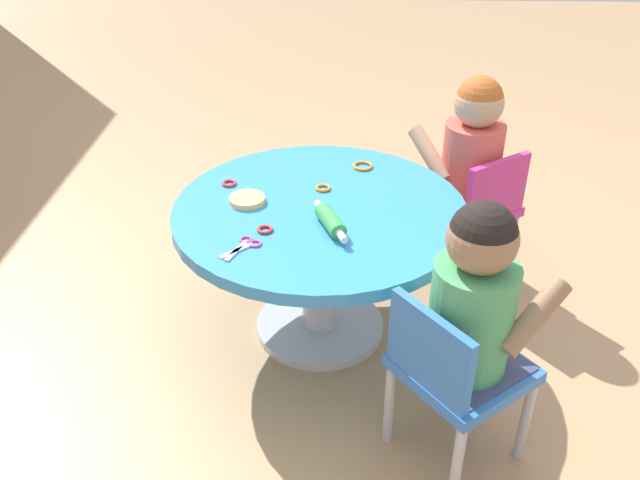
{
  "coord_description": "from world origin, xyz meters",
  "views": [
    {
      "loc": [
        -1.84,
        -0.07,
        1.52
      ],
      "look_at": [
        0.0,
        0.0,
        0.37
      ],
      "focal_mm": 38.0,
      "sensor_mm": 36.0,
      "label": 1
    }
  ],
  "objects": [
    {
      "name": "child_chair_right",
      "position": [
        0.34,
        -0.55,
        0.31
      ],
      "size": [
        0.42,
        0.42,
        0.54
      ],
      "color": "#B7B7BC",
      "rests_on": "ground"
    },
    {
      "name": "cookie_cutter_0",
      "position": [
        0.14,
        0.31,
        0.49
      ],
      "size": [
        0.05,
        0.05,
        0.01
      ],
      "primitive_type": "torus",
      "color": "red",
      "rests_on": "craft_table"
    },
    {
      "name": "seated_child_right",
      "position": [
        0.37,
        -0.52,
        0.53
      ],
      "size": [
        0.44,
        0.42,
        0.51
      ],
      "color": "#3F4772",
      "rests_on": "ground"
    },
    {
      "name": "cookie_cutter_3",
      "position": [
        -0.15,
        0.16,
        0.49
      ],
      "size": [
        0.05,
        0.05,
        0.01
      ],
      "primitive_type": "torus",
      "color": "red",
      "rests_on": "craft_table"
    },
    {
      "name": "child_chair_left",
      "position": [
        -0.53,
        -0.37,
        0.31
      ],
      "size": [
        0.42,
        0.42,
        0.54
      ],
      "color": "#B7B7BC",
      "rests_on": "ground"
    },
    {
      "name": "craft_table",
      "position": [
        0.0,
        0.0,
        0.38
      ],
      "size": [
        0.92,
        0.92,
        0.49
      ],
      "color": "silver",
      "rests_on": "ground"
    },
    {
      "name": "cookie_cutter_2",
      "position": [
        0.29,
        -0.14,
        0.49
      ],
      "size": [
        0.07,
        0.07,
        0.01
      ],
      "primitive_type": "torus",
      "color": "orange",
      "rests_on": "craft_table"
    },
    {
      "name": "playdough_blob_0",
      "position": [
        0.02,
        0.23,
        0.5
      ],
      "size": [
        0.11,
        0.11,
        0.02
      ],
      "primitive_type": "cylinder",
      "color": "#F2CC72",
      "rests_on": "craft_table"
    },
    {
      "name": "ground_plane",
      "position": [
        0.0,
        0.0,
        0.0
      ],
      "size": [
        10.0,
        10.0,
        0.0
      ],
      "primitive_type": "plane",
      "color": "tan"
    },
    {
      "name": "cookie_cutter_1",
      "position": [
        0.12,
        -0.01,
        0.49
      ],
      "size": [
        0.05,
        0.05,
        0.01
      ],
      "primitive_type": "torus",
      "color": "orange",
      "rests_on": "craft_table"
    },
    {
      "name": "rolling_pin",
      "position": [
        -0.13,
        -0.04,
        0.51
      ],
      "size": [
        0.22,
        0.11,
        0.05
      ],
      "color": "green",
      "rests_on": "craft_table"
    },
    {
      "name": "seated_child_left",
      "position": [
        -0.5,
        -0.4,
        0.53
      ],
      "size": [
        0.42,
        0.44,
        0.51
      ],
      "color": "#3F4772",
      "rests_on": "ground"
    },
    {
      "name": "craft_scissors",
      "position": [
        -0.24,
        0.21,
        0.49
      ],
      "size": [
        0.14,
        0.12,
        0.01
      ],
      "color": "silver",
      "rests_on": "craft_table"
    }
  ]
}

